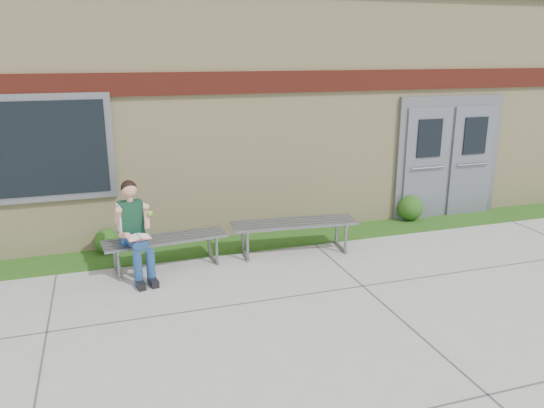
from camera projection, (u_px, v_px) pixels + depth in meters
name	position (u px, v px, depth m)	size (l,w,h in m)	color
ground	(308.00, 314.00, 6.46)	(80.00, 80.00, 0.00)	#9E9E99
grass_strip	(251.00, 243.00, 8.83)	(16.00, 0.80, 0.02)	#1B4612
school_building	(207.00, 99.00, 11.35)	(16.20, 6.22, 4.20)	beige
bench_left	(166.00, 244.00, 7.75)	(1.82, 0.67, 0.46)	slate
bench_right	(294.00, 229.00, 8.34)	(2.00, 0.73, 0.51)	slate
girl	(135.00, 228.00, 7.34)	(0.53, 0.85, 1.37)	navy
shrub_mid	(107.00, 241.00, 8.33)	(0.39, 0.39, 0.39)	#1B4612
shrub_east	(410.00, 208.00, 9.93)	(0.48, 0.48, 0.48)	#1B4612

